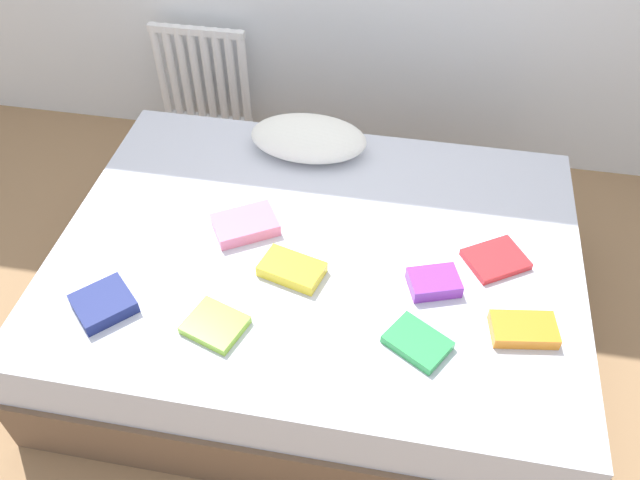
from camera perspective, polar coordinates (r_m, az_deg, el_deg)
The scene contains 12 objects.
ground_plane at distance 2.80m, azimuth -0.19°, elevation -7.59°, with size 8.00×8.00×0.00m, color #93704C.
bed at distance 2.61m, azimuth -0.20°, elevation -4.35°, with size 2.00×1.50×0.50m.
radiator at distance 3.58m, azimuth -10.41°, elevation 14.08°, with size 0.50×0.04×0.57m.
pillow at distance 2.80m, azimuth -1.03°, elevation 9.05°, with size 0.51×0.30×0.15m, color white.
textbook_yellow at distance 2.31m, azimuth -2.52°, elevation -2.62°, with size 0.22×0.13×0.05m, color yellow.
textbook_navy at distance 2.32m, azimuth -18.70°, elevation -5.39°, with size 0.19×0.17×0.05m, color navy.
textbook_purple at distance 2.30m, azimuth 10.10°, elevation -3.75°, with size 0.17×0.13×0.05m, color purple.
textbook_pink at distance 2.48m, azimuth -6.66°, elevation 1.36°, with size 0.24×0.16×0.05m, color pink.
textbook_orange at distance 2.24m, azimuth 17.66°, elevation -7.59°, with size 0.21×0.13×0.04m, color orange.
textbook_green at distance 2.14m, azimuth 8.67°, elevation -8.99°, with size 0.20×0.14×0.03m, color green.
textbook_lime at distance 2.19m, azimuth -9.32°, elevation -7.48°, with size 0.19×0.16×0.03m, color #8CC638.
textbook_red at distance 2.44m, azimuth 15.37°, elevation -1.67°, with size 0.21×0.17×0.03m, color red.
Camera 1 is at (0.31, -1.64, 2.25)m, focal length 35.95 mm.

